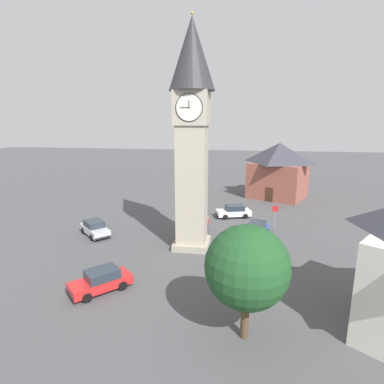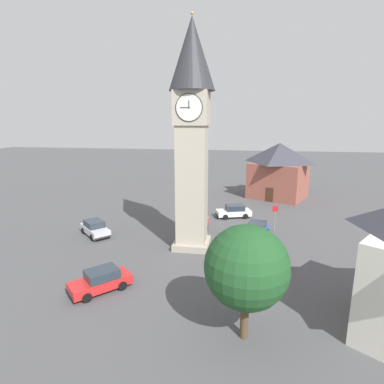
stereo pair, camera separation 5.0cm
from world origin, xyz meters
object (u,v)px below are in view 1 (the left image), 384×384
object	(u,v)px
clock_tower	(192,119)
car_silver_kerb	(234,211)
road_sign	(275,214)
car_white_side	(260,253)
car_blue_kerb	(256,230)
car_red_corner	(101,281)
building_shop_left	(278,170)
pedestrian	(207,222)
car_black_far	(95,228)
tree	(247,267)

from	to	relation	value
clock_tower	car_silver_kerb	bearing A→B (deg)	-110.02
road_sign	car_white_side	bearing A→B (deg)	76.28
car_silver_kerb	car_blue_kerb	bearing A→B (deg)	111.23
car_red_corner	road_sign	xyz separation A→B (m)	(-12.82, -14.04, 1.14)
car_blue_kerb	building_shop_left	distance (m)	18.36
car_red_corner	pedestrian	world-z (taller)	pedestrian
car_silver_kerb	building_shop_left	world-z (taller)	building_shop_left
car_white_side	road_sign	world-z (taller)	road_sign
car_white_side	road_sign	bearing A→B (deg)	-103.72
car_blue_kerb	car_silver_kerb	distance (m)	6.78
car_black_far	clock_tower	bearing A→B (deg)	173.10
car_blue_kerb	car_black_far	world-z (taller)	same
car_silver_kerb	car_white_side	bearing A→B (deg)	102.04
clock_tower	car_red_corner	bearing A→B (deg)	60.44
clock_tower	car_blue_kerb	world-z (taller)	clock_tower
car_white_side	car_red_corner	bearing A→B (deg)	30.50
road_sign	building_shop_left	bearing A→B (deg)	-96.61
car_blue_kerb	car_red_corner	xyz separation A→B (m)	(10.89, 12.03, 0.00)
pedestrian	car_blue_kerb	bearing A→B (deg)	170.44
tree	road_sign	bearing A→B (deg)	-100.28
clock_tower	car_black_far	size ratio (longest dim) A/B	4.76
car_silver_kerb	pedestrian	distance (m)	6.06
building_shop_left	road_sign	world-z (taller)	building_shop_left
car_red_corner	pedestrian	size ratio (longest dim) A/B	2.46
car_red_corner	car_blue_kerb	bearing A→B (deg)	-132.16
car_white_side	pedestrian	distance (m)	8.21
car_blue_kerb	tree	bearing A→B (deg)	85.53
tree	building_shop_left	distance (m)	33.16
car_blue_kerb	pedestrian	world-z (taller)	pedestrian
car_silver_kerb	car_white_side	world-z (taller)	same
car_blue_kerb	road_sign	size ratio (longest dim) A/B	1.58
tree	building_shop_left	xyz separation A→B (m)	(-4.92, -32.79, 0.15)
road_sign	car_silver_kerb	bearing A→B (deg)	-44.54
clock_tower	tree	distance (m)	14.76
car_black_far	pedestrian	bearing A→B (deg)	-165.04
clock_tower	tree	xyz separation A→B (m)	(-4.81, 11.76, -7.51)
car_silver_kerb	road_sign	distance (m)	6.25
tree	road_sign	xyz separation A→B (m)	(-3.11, -17.16, -2.20)
clock_tower	car_white_side	distance (m)	12.62
pedestrian	building_shop_left	xyz separation A→B (m)	(-8.79, -16.78, 3.24)
clock_tower	pedestrian	size ratio (longest dim) A/B	11.76
tree	car_white_side	bearing A→B (deg)	-97.51
clock_tower	building_shop_left	bearing A→B (deg)	-114.84
building_shop_left	tree	bearing A→B (deg)	81.46
car_red_corner	car_black_far	bearing A→B (deg)	-61.36
clock_tower	car_black_far	distance (m)	15.00
car_blue_kerb	car_black_far	xyz separation A→B (m)	(16.29, 2.15, 0.00)
car_blue_kerb	car_red_corner	world-z (taller)	same
car_red_corner	tree	distance (m)	10.73
car_silver_kerb	car_red_corner	distance (m)	20.20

